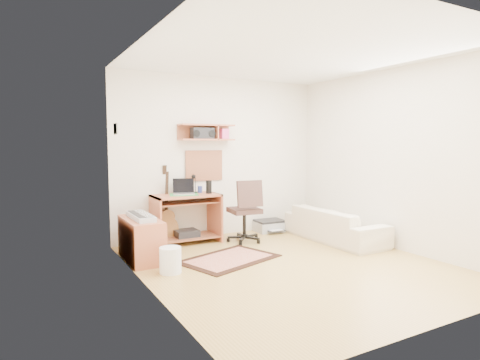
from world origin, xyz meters
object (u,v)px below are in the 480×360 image
task_chair (244,210)px  desk (186,219)px  printer (270,226)px  sofa (335,219)px  cabinet (141,239)px

task_chair → desk: bearing=162.2°
desk → task_chair: bearing=-24.6°
printer → sofa: (0.53, -1.06, 0.26)m
task_chair → cabinet: (-1.67, -0.21, -0.22)m
cabinet → printer: (2.43, 0.66, -0.19)m
desk → cabinet: 1.04m
printer → sofa: sofa is taller
sofa → cabinet: bearing=82.2°
desk → task_chair: (0.82, -0.37, 0.12)m
desk → cabinet: desk is taller
sofa → printer: bearing=26.3°
cabinet → sofa: (2.96, -0.40, 0.07)m
desk → sofa: size_ratio=0.57×
desk → sofa: 2.32m
task_chair → sofa: (1.29, -0.62, -0.15)m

